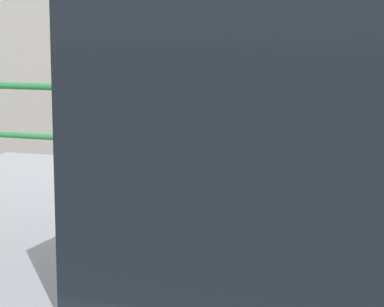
{
  "coord_description": "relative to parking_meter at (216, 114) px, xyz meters",
  "views": [
    {
      "loc": [
        1.35,
        -3.21,
        1.65
      ],
      "look_at": [
        0.02,
        0.37,
        1.05
      ],
      "focal_mm": 73.79,
      "sensor_mm": 36.0,
      "label": 1
    }
  ],
  "objects": [
    {
      "name": "pedestrian_at_meter",
      "position": [
        -0.48,
        -0.01,
        -0.08
      ],
      "size": [
        0.66,
        0.58,
        1.77
      ],
      "rotation": [
        0.0,
        0.0,
        -0.05
      ],
      "color": "#1E233F",
      "rests_on": "sidewalk_curb"
    },
    {
      "name": "background_railing",
      "position": [
        -0.13,
        2.53,
        -0.36
      ],
      "size": [
        24.06,
        0.06,
        1.03
      ],
      "color": "#1E602D",
      "rests_on": "sidewalk_curb"
    },
    {
      "name": "backdrop_wall",
      "position": [
        -0.13,
        5.65,
        0.5
      ],
      "size": [
        32.0,
        0.5,
        3.51
      ],
      "primitive_type": "cube",
      "color": "gray",
      "rests_on": "ground"
    },
    {
      "name": "sidewalk_curb",
      "position": [
        -0.13,
        1.12,
        -1.18
      ],
      "size": [
        36.0,
        3.03,
        0.16
      ],
      "primitive_type": "cube",
      "color": "gray",
      "rests_on": "ground"
    },
    {
      "name": "parking_meter",
      "position": [
        0.0,
        0.0,
        0.0
      ],
      "size": [
        0.16,
        0.18,
        1.53
      ],
      "rotation": [
        0.0,
        0.0,
        3.06
      ],
      "color": "slate",
      "rests_on": "sidewalk_curb"
    }
  ]
}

